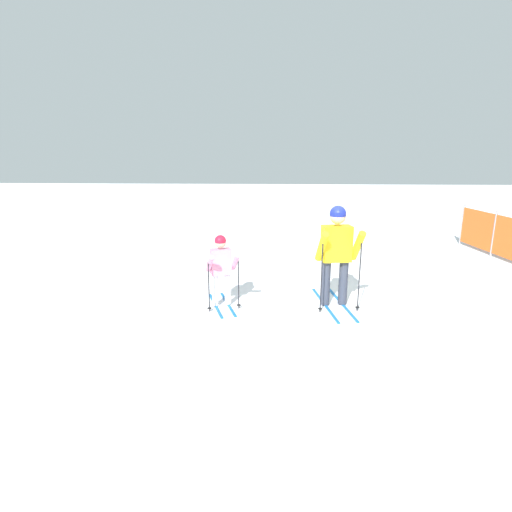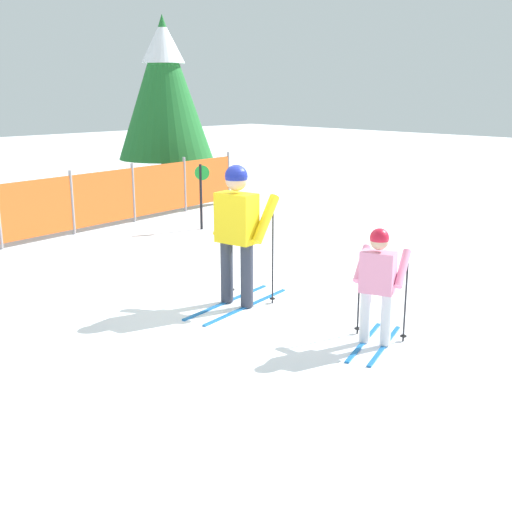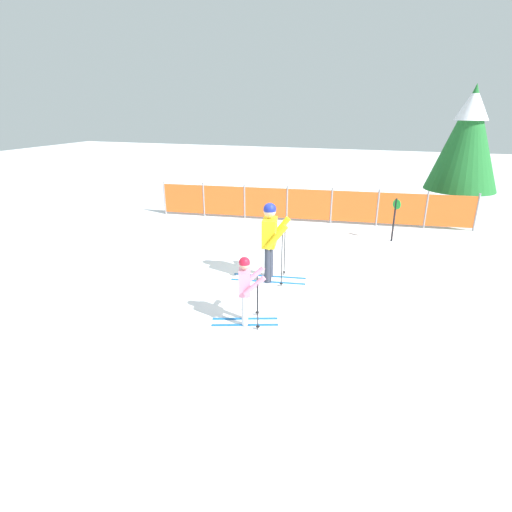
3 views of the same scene
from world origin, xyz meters
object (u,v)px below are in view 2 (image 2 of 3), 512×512
Objects in this scene: skier_adult at (237,223)px; trail_marker at (201,189)px; conifer_far at (164,86)px; skier_child at (378,277)px; safety_fence at (37,208)px.

skier_adult is 1.40× the size of trail_marker.
trail_marker is at bearing -118.86° from conifer_far.
skier_child is at bearing -113.28° from trail_marker.
skier_child is 0.12× the size of safety_fence.
skier_adult is 4.52m from trail_marker.
safety_fence is at bearing 72.96° from skier_child.
skier_adult is at bearing 74.86° from skier_child.
conifer_far is at bearing 45.29° from skier_child.
conifer_far is 4.72m from trail_marker.
trail_marker is at bearing -25.19° from safety_fence.
conifer_far is at bearing 49.04° from skier_adult.
trail_marker is (2.44, 5.67, 0.04)m from skier_child.
conifer_far reaches higher than safety_fence.
conifer_far is (4.66, 7.49, 1.65)m from skier_adult.
conifer_far is 3.49× the size of trail_marker.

